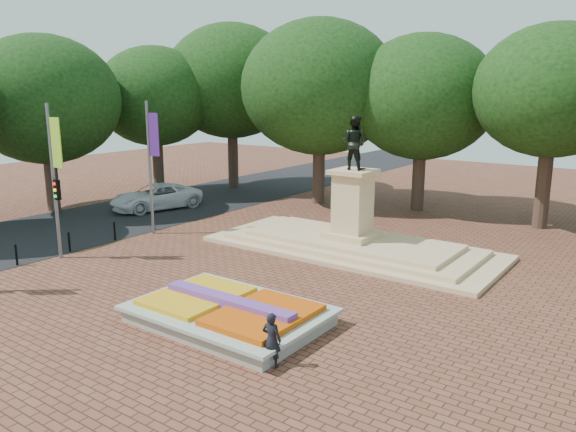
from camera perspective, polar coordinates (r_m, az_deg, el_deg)
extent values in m
plane|color=brown|center=(21.08, -4.42, -8.37)|extent=(90.00, 90.00, 0.00)
cube|color=black|center=(35.02, -18.04, -0.35)|extent=(9.00, 90.00, 0.02)
cube|color=gray|center=(18.99, -6.04, -10.12)|extent=(6.00, 4.00, 0.45)
cube|color=#A4AE9E|center=(18.88, -6.06, -9.35)|extent=(6.30, 4.30, 0.12)
cube|color=#CE450B|center=(17.96, -2.56, -10.04)|extent=(2.60, 3.40, 0.22)
cube|color=gold|center=(19.78, -9.23, -8.03)|extent=(2.60, 3.40, 0.18)
cube|color=#482E80|center=(18.80, -6.07, -8.73)|extent=(5.20, 0.55, 0.38)
cube|color=tan|center=(27.31, 6.47, -3.21)|extent=(14.00, 6.00, 0.20)
cube|color=tan|center=(27.26, 6.48, -2.81)|extent=(12.00, 5.00, 0.20)
cube|color=tan|center=(27.20, 6.49, -2.40)|extent=(10.00, 4.00, 0.20)
cube|color=tan|center=(27.14, 6.51, -1.89)|extent=(2.20, 2.20, 0.30)
cube|color=tan|center=(26.79, 6.59, 1.31)|extent=(1.50, 1.50, 2.80)
cube|color=tan|center=(26.53, 6.67, 4.49)|extent=(1.90, 1.90, 0.20)
imported|color=black|center=(26.37, 6.75, 7.40)|extent=(1.22, 0.95, 2.50)
cylinder|color=#38261E|center=(44.10, -5.29, 5.46)|extent=(0.80, 0.80, 4.00)
ellipsoid|color=black|center=(43.75, -5.42, 11.57)|extent=(8.80, 8.80, 7.48)
cylinder|color=#38261E|center=(39.35, 3.56, 4.60)|extent=(0.80, 0.80, 4.00)
ellipsoid|color=black|center=(38.96, 3.66, 11.45)|extent=(8.80, 8.80, 7.48)
cylinder|color=#38261E|center=(36.14, 13.00, 3.57)|extent=(0.80, 0.80, 4.00)
ellipsoid|color=black|center=(35.72, 13.38, 11.02)|extent=(8.80, 8.80, 7.48)
cylinder|color=#38261E|center=(34.10, 23.88, 2.25)|extent=(0.80, 0.80, 4.00)
ellipsoid|color=black|center=(33.65, 24.60, 10.13)|extent=(8.80, 8.80, 7.48)
cylinder|color=#38261E|center=(38.36, -22.24, 3.34)|extent=(0.80, 0.80, 3.84)
ellipsoid|color=black|center=(37.95, -22.82, 10.03)|extent=(8.40, 8.40, 7.14)
cylinder|color=#38261E|center=(43.06, -13.22, 4.89)|extent=(0.80, 0.80, 3.84)
ellipsoid|color=black|center=(42.70, -13.53, 10.87)|extent=(8.40, 8.40, 7.14)
cylinder|color=slate|center=(27.18, -22.68, 3.14)|extent=(0.16, 0.16, 7.00)
cube|color=#98CF29|center=(26.59, -22.50, 6.88)|extent=(0.70, 0.04, 2.20)
cylinder|color=slate|center=(30.37, -13.85, 4.68)|extent=(0.16, 0.16, 7.00)
cube|color=#4A1C75|center=(29.84, -13.47, 8.04)|extent=(0.70, 0.04, 2.20)
cube|color=black|center=(27.06, -22.40, 2.48)|extent=(0.28, 0.18, 0.90)
cylinder|color=black|center=(27.38, -25.87, -3.65)|extent=(0.10, 0.10, 0.90)
sphere|color=black|center=(27.26, -25.97, -2.70)|extent=(0.12, 0.12, 0.12)
cylinder|color=black|center=(28.62, -21.33, -2.56)|extent=(0.10, 0.10, 0.90)
sphere|color=black|center=(28.51, -21.41, -1.64)|extent=(0.12, 0.12, 0.12)
cylinder|color=black|center=(30.05, -17.20, -1.54)|extent=(0.10, 0.10, 0.90)
sphere|color=black|center=(29.94, -17.26, -0.67)|extent=(0.12, 0.12, 0.12)
cylinder|color=black|center=(31.62, -13.46, -0.62)|extent=(0.10, 0.10, 0.90)
sphere|color=black|center=(31.52, -13.50, 0.21)|extent=(0.12, 0.12, 0.12)
imported|color=silver|center=(37.08, -13.28, 1.90)|extent=(4.14, 6.29, 1.61)
imported|color=black|center=(15.96, -1.68, -12.45)|extent=(0.63, 0.47, 1.58)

